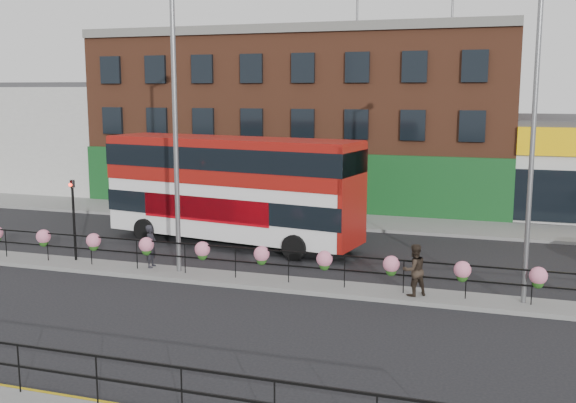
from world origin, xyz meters
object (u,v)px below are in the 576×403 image
(double_decker_bus, at_px, (232,179))
(lamp_column_east, at_px, (534,118))
(lamp_column_west, at_px, (178,90))
(pedestrian_a, at_px, (151,246))
(pedestrian_b, at_px, (414,270))

(double_decker_bus, xyz_separation_m, lamp_column_east, (12.19, -5.07, 3.03))
(lamp_column_east, bearing_deg, lamp_column_west, 179.75)
(double_decker_bus, distance_m, lamp_column_west, 6.34)
(lamp_column_west, bearing_deg, pedestrian_a, -175.43)
(pedestrian_a, height_order, pedestrian_b, pedestrian_b)
(pedestrian_b, height_order, lamp_column_west, lamp_column_west)
(lamp_column_west, bearing_deg, double_decker_bus, 90.78)
(lamp_column_west, height_order, lamp_column_east, lamp_column_west)
(pedestrian_b, distance_m, lamp_column_west, 10.47)
(pedestrian_b, relative_size, lamp_column_west, 0.15)
(double_decker_bus, height_order, lamp_column_east, lamp_column_east)
(double_decker_bus, xyz_separation_m, lamp_column_west, (0.07, -5.02, 3.87))
(pedestrian_a, relative_size, lamp_column_east, 0.17)
(double_decker_bus, relative_size, pedestrian_b, 6.99)
(double_decker_bus, distance_m, pedestrian_b, 10.62)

